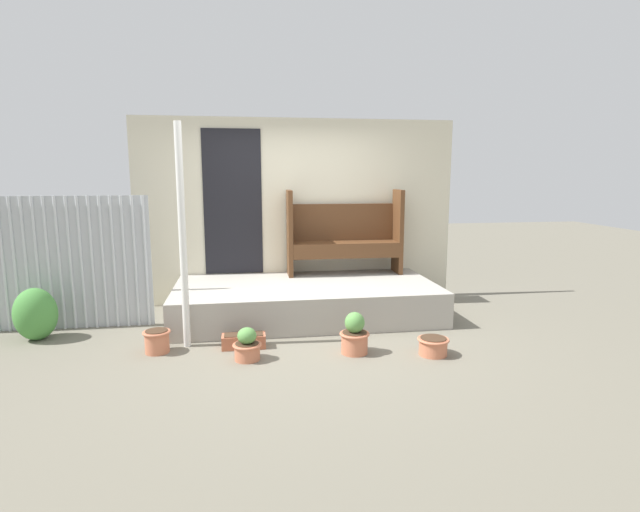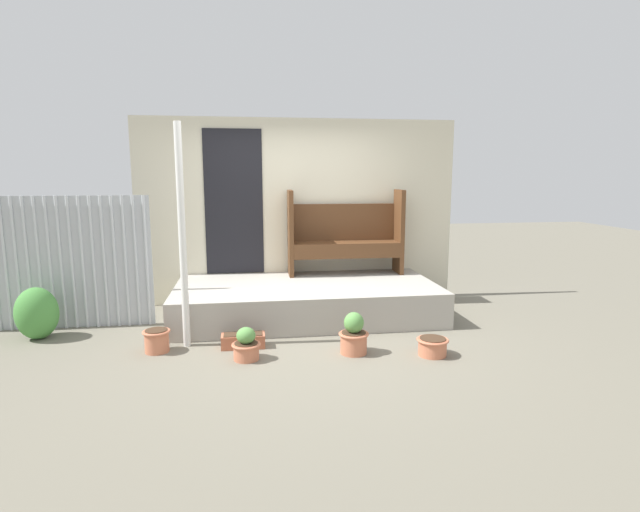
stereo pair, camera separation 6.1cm
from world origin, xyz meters
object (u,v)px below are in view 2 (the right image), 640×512
at_px(flower_pot_right, 354,336).
at_px(flower_pot_middle, 246,346).
at_px(bench, 345,233).
at_px(shrub_by_fence, 37,313).
at_px(support_post, 182,237).
at_px(planter_box_rect, 243,340).
at_px(flower_pot_far_right, 432,346).
at_px(flower_pot_left, 157,340).

bearing_deg(flower_pot_right, flower_pot_middle, -179.03).
bearing_deg(bench, shrub_by_fence, -163.32).
bearing_deg(flower_pot_right, bench, 81.58).
height_order(support_post, planter_box_rect, support_post).
bearing_deg(flower_pot_far_right, flower_pot_middle, 175.28).
distance_m(support_post, flower_pot_left, 1.10).
bearing_deg(bench, flower_pot_far_right, -76.55).
height_order(flower_pot_far_right, shrub_by_fence, shrub_by_fence).
height_order(support_post, shrub_by_fence, support_post).
bearing_deg(shrub_by_fence, support_post, -15.87).
height_order(flower_pot_middle, shrub_by_fence, shrub_by_fence).
xyz_separation_m(bench, flower_pot_far_right, (0.49, -2.19, -0.91)).
height_order(flower_pot_left, flower_pot_middle, flower_pot_middle).
bearing_deg(planter_box_rect, flower_pot_far_right, -15.21).
relative_size(support_post, flower_pot_right, 5.41).
height_order(support_post, flower_pot_middle, support_post).
xyz_separation_m(bench, shrub_by_fence, (-3.72, -1.05, -0.71)).
xyz_separation_m(support_post, flower_pot_far_right, (2.52, -0.66, -1.08)).
distance_m(bench, flower_pot_left, 3.00).
relative_size(flower_pot_right, shrub_by_fence, 0.74).
relative_size(flower_pot_right, planter_box_rect, 0.94).
xyz_separation_m(flower_pot_left, shrub_by_fence, (-1.40, 0.63, 0.16)).
relative_size(planter_box_rect, shrub_by_fence, 0.78).
xyz_separation_m(flower_pot_middle, shrub_by_fence, (-2.32, 0.98, 0.15)).
relative_size(flower_pot_middle, shrub_by_fence, 0.56).
bearing_deg(shrub_by_fence, planter_box_rect, -15.08).
distance_m(bench, shrub_by_fence, 3.93).
relative_size(flower_pot_right, flower_pot_far_right, 1.33).
relative_size(support_post, shrub_by_fence, 3.99).
bearing_deg(shrub_by_fence, flower_pot_left, -24.22).
distance_m(flower_pot_left, flower_pot_right, 2.05).
relative_size(flower_pot_left, flower_pot_right, 0.65).
xyz_separation_m(planter_box_rect, shrub_by_fence, (-2.29, 0.62, 0.22)).
xyz_separation_m(flower_pot_middle, planter_box_rect, (-0.03, 0.37, -0.07)).
xyz_separation_m(support_post, flower_pot_middle, (0.64, -0.50, -1.04)).
height_order(flower_pot_left, flower_pot_right, flower_pot_right).
height_order(flower_pot_middle, flower_pot_far_right, flower_pot_middle).
height_order(bench, planter_box_rect, bench).
bearing_deg(flower_pot_far_right, support_post, 165.35).
height_order(bench, flower_pot_far_right, bench).
height_order(flower_pot_left, flower_pot_far_right, flower_pot_left).
bearing_deg(flower_pot_middle, flower_pot_left, 159.02).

